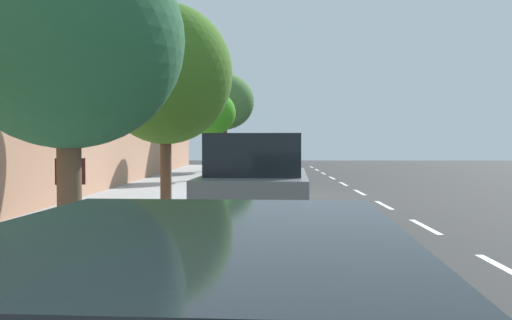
{
  "coord_description": "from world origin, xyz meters",
  "views": [
    {
      "loc": [
        0.4,
        19.32,
        1.84
      ],
      "look_at": [
        0.81,
        -10.09,
        0.91
      ],
      "focal_mm": 39.94,
      "sensor_mm": 36.0,
      "label": 1
    }
  ],
  "objects_px": {
    "street_tree_far_end": "(165,74)",
    "pedestrian_on_phone": "(70,179)",
    "street_tree_mid_block": "(211,114)",
    "parked_suv_grey_mid": "(257,184)",
    "bicycle_at_curb": "(249,169)",
    "cyclist_with_backpack": "(245,157)",
    "street_tree_near_cyclist": "(223,102)",
    "parked_sedan_tan_second": "(262,167)",
    "street_tree_corner": "(68,40)",
    "parked_pickup_dark_blue_nearest": "(263,157)"
  },
  "relations": [
    {
      "from": "parked_suv_grey_mid",
      "to": "cyclist_with_backpack",
      "type": "height_order",
      "value": "parked_suv_grey_mid"
    },
    {
      "from": "parked_suv_grey_mid",
      "to": "street_tree_corner",
      "type": "bearing_deg",
      "value": 59.88
    },
    {
      "from": "parked_sedan_tan_second",
      "to": "street_tree_mid_block",
      "type": "distance_m",
      "value": 3.66
    },
    {
      "from": "parked_suv_grey_mid",
      "to": "street_tree_corner",
      "type": "xyz_separation_m",
      "value": [
        2.32,
        3.99,
        2.08
      ]
    },
    {
      "from": "bicycle_at_curb",
      "to": "street_tree_mid_block",
      "type": "distance_m",
      "value": 5.59
    },
    {
      "from": "parked_suv_grey_mid",
      "to": "street_tree_corner",
      "type": "height_order",
      "value": "street_tree_corner"
    },
    {
      "from": "street_tree_mid_block",
      "to": "street_tree_corner",
      "type": "xyz_separation_m",
      "value": [
        0.0,
        19.09,
        -0.03
      ]
    },
    {
      "from": "cyclist_with_backpack",
      "to": "street_tree_near_cyclist",
      "type": "bearing_deg",
      "value": -65.51
    },
    {
      "from": "street_tree_near_cyclist",
      "to": "parked_pickup_dark_blue_nearest",
      "type": "bearing_deg",
      "value": -149.0
    },
    {
      "from": "parked_suv_grey_mid",
      "to": "parked_sedan_tan_second",
      "type": "bearing_deg",
      "value": -90.2
    },
    {
      "from": "street_tree_mid_block",
      "to": "street_tree_far_end",
      "type": "height_order",
      "value": "street_tree_far_end"
    },
    {
      "from": "parked_suv_grey_mid",
      "to": "cyclist_with_backpack",
      "type": "bearing_deg",
      "value": -87.45
    },
    {
      "from": "street_tree_mid_block",
      "to": "bicycle_at_curb",
      "type": "bearing_deg",
      "value": -109.71
    },
    {
      "from": "street_tree_near_cyclist",
      "to": "street_tree_far_end",
      "type": "bearing_deg",
      "value": 90.0
    },
    {
      "from": "parked_pickup_dark_blue_nearest",
      "to": "bicycle_at_curb",
      "type": "bearing_deg",
      "value": 81.38
    },
    {
      "from": "parked_sedan_tan_second",
      "to": "parked_suv_grey_mid",
      "type": "distance_m",
      "value": 13.66
    },
    {
      "from": "pedestrian_on_phone",
      "to": "bicycle_at_curb",
      "type": "bearing_deg",
      "value": -99.9
    },
    {
      "from": "street_tree_mid_block",
      "to": "pedestrian_on_phone",
      "type": "bearing_deg",
      "value": 83.42
    },
    {
      "from": "parked_pickup_dark_blue_nearest",
      "to": "cyclist_with_backpack",
      "type": "xyz_separation_m",
      "value": [
        0.98,
        4.56,
        0.14
      ]
    },
    {
      "from": "parked_sedan_tan_second",
      "to": "street_tree_far_end",
      "type": "relative_size",
      "value": 0.87
    },
    {
      "from": "parked_pickup_dark_blue_nearest",
      "to": "street_tree_far_end",
      "type": "height_order",
      "value": "street_tree_far_end"
    },
    {
      "from": "pedestrian_on_phone",
      "to": "parked_suv_grey_mid",
      "type": "bearing_deg",
      "value": 168.01
    },
    {
      "from": "parked_sedan_tan_second",
      "to": "parked_suv_grey_mid",
      "type": "height_order",
      "value": "parked_suv_grey_mid"
    },
    {
      "from": "street_tree_near_cyclist",
      "to": "pedestrian_on_phone",
      "type": "relative_size",
      "value": 3.56
    },
    {
      "from": "parked_pickup_dark_blue_nearest",
      "to": "parked_suv_grey_mid",
      "type": "xyz_separation_m",
      "value": [
        0.09,
        24.68,
        0.13
      ]
    },
    {
      "from": "street_tree_mid_block",
      "to": "street_tree_corner",
      "type": "bearing_deg",
      "value": 90.0
    },
    {
      "from": "parked_suv_grey_mid",
      "to": "street_tree_near_cyclist",
      "type": "bearing_deg",
      "value": -84.31
    },
    {
      "from": "street_tree_mid_block",
      "to": "pedestrian_on_phone",
      "type": "height_order",
      "value": "street_tree_mid_block"
    },
    {
      "from": "street_tree_far_end",
      "to": "cyclist_with_backpack",
      "type": "bearing_deg",
      "value": -94.75
    },
    {
      "from": "bicycle_at_curb",
      "to": "street_tree_corner",
      "type": "bearing_deg",
      "value": 86.03
    },
    {
      "from": "parked_pickup_dark_blue_nearest",
      "to": "parked_sedan_tan_second",
      "type": "relative_size",
      "value": 1.21
    },
    {
      "from": "parked_pickup_dark_blue_nearest",
      "to": "cyclist_with_backpack",
      "type": "relative_size",
      "value": 3.17
    },
    {
      "from": "parked_pickup_dark_blue_nearest",
      "to": "street_tree_corner",
      "type": "relative_size",
      "value": 1.24
    },
    {
      "from": "bicycle_at_curb",
      "to": "pedestrian_on_phone",
      "type": "xyz_separation_m",
      "value": [
        3.29,
        18.84,
        0.66
      ]
    },
    {
      "from": "parked_suv_grey_mid",
      "to": "street_tree_mid_block",
      "type": "relative_size",
      "value": 1.17
    },
    {
      "from": "parked_sedan_tan_second",
      "to": "street_tree_corner",
      "type": "relative_size",
      "value": 1.02
    },
    {
      "from": "parked_suv_grey_mid",
      "to": "street_tree_mid_block",
      "type": "xyz_separation_m",
      "value": [
        2.32,
        -15.1,
        2.11
      ]
    },
    {
      "from": "parked_sedan_tan_second",
      "to": "street_tree_mid_block",
      "type": "height_order",
      "value": "street_tree_mid_block"
    },
    {
      "from": "street_tree_corner",
      "to": "pedestrian_on_phone",
      "type": "distance_m",
      "value": 5.5
    },
    {
      "from": "bicycle_at_curb",
      "to": "pedestrian_on_phone",
      "type": "relative_size",
      "value": 0.91
    },
    {
      "from": "parked_pickup_dark_blue_nearest",
      "to": "parked_suv_grey_mid",
      "type": "relative_size",
      "value": 1.13
    },
    {
      "from": "parked_suv_grey_mid",
      "to": "bicycle_at_curb",
      "type": "distance_m",
      "value": 19.71
    },
    {
      "from": "parked_pickup_dark_blue_nearest",
      "to": "parked_suv_grey_mid",
      "type": "distance_m",
      "value": 24.69
    },
    {
      "from": "parked_pickup_dark_blue_nearest",
      "to": "street_tree_corner",
      "type": "height_order",
      "value": "street_tree_corner"
    },
    {
      "from": "street_tree_far_end",
      "to": "street_tree_corner",
      "type": "height_order",
      "value": "street_tree_far_end"
    },
    {
      "from": "bicycle_at_curb",
      "to": "cyclist_with_backpack",
      "type": "bearing_deg",
      "value": -63.06
    },
    {
      "from": "cyclist_with_backpack",
      "to": "street_tree_near_cyclist",
      "type": "distance_m",
      "value": 4.69
    },
    {
      "from": "cyclist_with_backpack",
      "to": "street_tree_near_cyclist",
      "type": "height_order",
      "value": "street_tree_near_cyclist"
    },
    {
      "from": "street_tree_far_end",
      "to": "pedestrian_on_phone",
      "type": "xyz_separation_m",
      "value": [
        1.64,
        2.2,
        -2.47
      ]
    },
    {
      "from": "parked_sedan_tan_second",
      "to": "bicycle_at_curb",
      "type": "xyz_separation_m",
      "value": [
        0.72,
        -6.03,
        -0.36
      ]
    }
  ]
}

